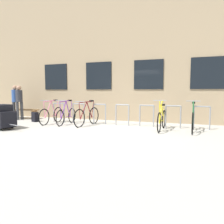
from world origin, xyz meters
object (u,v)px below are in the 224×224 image
Objects in this scene: bicycle_maroon at (87,116)px; bicycle_pink at (51,115)px; bicycle_purple at (66,115)px; wooden_bench at (24,112)px; person_by_bench at (15,100)px; backpack at (35,117)px; person_browsing at (19,100)px; bike_trailer at (2,116)px; bicycle_green at (193,120)px; bicycle_yellow at (162,119)px.

bicycle_pink reaches higher than bicycle_maroon.
bicycle_purple is 1.04× the size of wooden_bench.
person_by_bench is (-3.26, 0.59, 0.59)m from bicycle_purple.
wooden_bench is at bearing 162.10° from bicycle_purple.
bicycle_purple is 3.84× the size of backpack.
bicycle_pink is 1.05× the size of wooden_bench.
wooden_bench is 0.97× the size of person_by_bench.
person_by_bench is at bearing 171.72° from bicycle_maroon.
person_by_bench is 1.01× the size of person_browsing.
person_browsing reaches higher than bicycle_maroon.
bicycle_pink is 1.06m from backpack.
bike_trailer is at bearing -59.87° from person_browsing.
person_browsing is at bearing 120.13° from bike_trailer.
person_by_bench reaches higher than person_browsing.
person_by_bench is at bearing 165.60° from bicycle_pink.
bike_trailer is 2.77m from person_browsing.
bicycle_purple is (-0.98, 0.03, -0.02)m from bicycle_maroon.
bike_trailer is at bearing -163.91° from bicycle_green.
bicycle_maroon is 1.19× the size of bike_trailer.
wooden_bench is at bearing 118.66° from bike_trailer.
bicycle_purple is 1.74m from backpack.
bicycle_purple is 1.02× the size of person_browsing.
bike_trailer is at bearing -162.04° from bicycle_yellow.
person_browsing is at bearing 170.52° from bicycle_purple.
bike_trailer is at bearing -115.35° from bicycle_pink.
bicycle_maroon is at bearing 36.12° from bike_trailer.
person_browsing is (0.34, -0.10, -0.01)m from person_by_bench.
bicycle_pink is at bearing -174.54° from bicycle_purple.
backpack is (1.53, -0.46, -0.75)m from person_by_bench.
bicycle_yellow is at bearing -174.21° from bicycle_green.
bicycle_purple is at bearing 178.81° from bicycle_yellow.
person_browsing is at bearing 172.51° from bicycle_maroon.
person_browsing is (-3.90, 0.51, 0.57)m from bicycle_maroon.
bike_trailer is (-2.53, -1.85, 0.07)m from bicycle_maroon.
bicycle_pink is 0.70m from bicycle_purple.
bicycle_pink is 2.66m from wooden_bench.
wooden_bench is 1.66m from backpack.
bike_trailer is 0.91× the size of wooden_bench.
bicycle_yellow is (3.97, -0.08, 0.01)m from bicycle_purple.
bicycle_green is (5.72, 0.09, 0.01)m from bicycle_pink.
person_by_bench is at bearing 163.01° from person_browsing.
person_by_bench reaches higher than bicycle_yellow.
bicycle_maroon is 3.13m from bike_trailer.
bicycle_maroon is 2.99m from bicycle_yellow.
bike_trailer is 3.37× the size of backpack.
bicycle_maroon is 1.03× the size of bicycle_pink.
bicycle_purple is at bearing 178.53° from bicycle_maroon.
bicycle_green is 6.75m from backpack.
backpack is (-2.71, 0.16, -0.17)m from bicycle_maroon.
bicycle_green is at bearing 0.28° from bicycle_purple.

